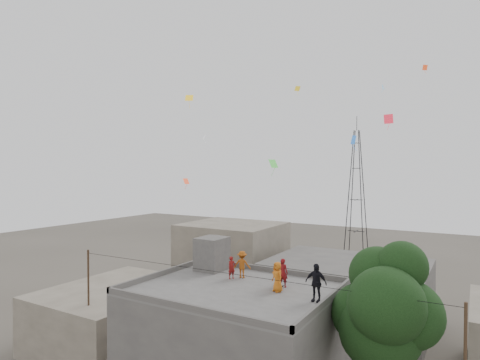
{
  "coord_description": "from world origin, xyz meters",
  "views": [
    {
      "loc": [
        10.79,
        -17.64,
        12.17
      ],
      "look_at": [
        -0.93,
        2.16,
        11.67
      ],
      "focal_mm": 30.0,
      "sensor_mm": 36.0,
      "label": 1
    }
  ],
  "objects_px": {
    "stair_head_box": "(212,254)",
    "tree": "(385,310)",
    "person_dark_adult": "(316,283)",
    "person_red_adult": "(283,273)",
    "transmission_tower": "(356,193)"
  },
  "relations": [
    {
      "from": "stair_head_box",
      "to": "person_red_adult",
      "type": "bearing_deg",
      "value": -11.97
    },
    {
      "from": "tree",
      "to": "person_dark_adult",
      "type": "height_order",
      "value": "tree"
    },
    {
      "from": "tree",
      "to": "transmission_tower",
      "type": "xyz_separation_m",
      "value": [
        -11.37,
        39.4,
        2.97
      ]
    },
    {
      "from": "stair_head_box",
      "to": "tree",
      "type": "xyz_separation_m",
      "value": [
        10.57,
        -2.0,
        -1.0
      ]
    },
    {
      "from": "stair_head_box",
      "to": "tree",
      "type": "bearing_deg",
      "value": -10.74
    },
    {
      "from": "stair_head_box",
      "to": "person_red_adult",
      "type": "distance_m",
      "value": 5.41
    },
    {
      "from": "tree",
      "to": "person_red_adult",
      "type": "relative_size",
      "value": 6.05
    },
    {
      "from": "transmission_tower",
      "to": "person_dark_adult",
      "type": "distance_m",
      "value": 40.83
    },
    {
      "from": "transmission_tower",
      "to": "person_dark_adult",
      "type": "height_order",
      "value": "transmission_tower"
    },
    {
      "from": "person_dark_adult",
      "to": "transmission_tower",
      "type": "bearing_deg",
      "value": 104.26
    },
    {
      "from": "person_red_adult",
      "to": "person_dark_adult",
      "type": "relative_size",
      "value": 0.84
    },
    {
      "from": "person_red_adult",
      "to": "person_dark_adult",
      "type": "bearing_deg",
      "value": 147.27
    },
    {
      "from": "stair_head_box",
      "to": "person_dark_adult",
      "type": "xyz_separation_m",
      "value": [
        7.6,
        -2.51,
        -0.11
      ]
    },
    {
      "from": "tree",
      "to": "stair_head_box",
      "type": "bearing_deg",
      "value": 169.26
    },
    {
      "from": "person_red_adult",
      "to": "person_dark_adult",
      "type": "xyz_separation_m",
      "value": [
        2.32,
        -1.39,
        0.14
      ]
    }
  ]
}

